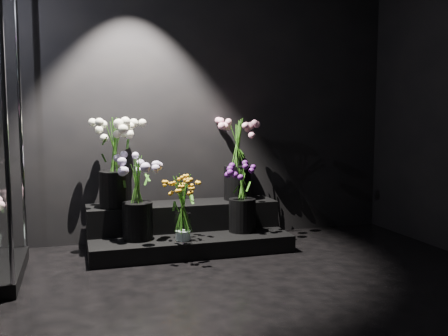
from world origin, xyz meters
name	(u,v)px	position (x,y,z in m)	size (l,w,h in m)	color
floor	(267,318)	(0.00, 0.00, 0.00)	(4.00, 4.00, 0.00)	black
wall_back	(188,88)	(0.00, 2.00, 1.40)	(4.00, 4.00, 0.00)	black
display_riser	(186,229)	(-0.10, 1.67, 0.15)	(1.68, 0.75, 0.37)	black
bouquet_orange_bells	(183,207)	(-0.20, 1.35, 0.42)	(0.27, 0.27, 0.54)	white
bouquet_lilac	(137,191)	(-0.54, 1.49, 0.54)	(0.46, 0.46, 0.69)	black
bouquet_purple	(242,194)	(0.37, 1.50, 0.47)	(0.34, 0.34, 0.60)	black
bouquet_cream_roses	(115,157)	(-0.69, 1.73, 0.80)	(0.51, 0.51, 0.75)	black
bouquet_pink_roses	(237,155)	(0.42, 1.80, 0.79)	(0.36, 0.36, 0.74)	black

